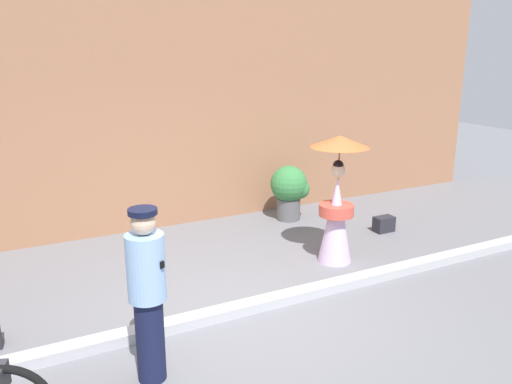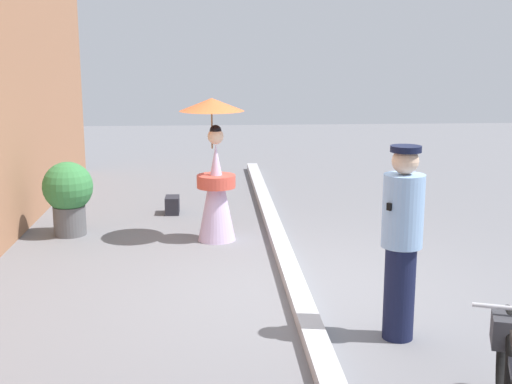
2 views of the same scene
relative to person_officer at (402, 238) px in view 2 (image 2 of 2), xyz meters
The scene contains 6 objects.
ground_plane 1.68m from the person_officer, 30.51° to the left, with size 30.00×30.00×0.00m, color slate.
sidewalk_curb 1.65m from the person_officer, 30.51° to the left, with size 14.00×0.20×0.12m, color #B2B2B7.
person_officer is the anchor object (origin of this frame).
person_with_parasol 3.47m from the person_officer, 25.81° to the left, with size 0.81×0.81×1.81m.
potted_plant_by_door 4.90m from the person_officer, 44.27° to the left, with size 0.67×0.65×0.97m.
backpack_on_pavement 5.10m from the person_officer, 25.07° to the left, with size 0.34×0.20×0.26m.
Camera 2 is at (-6.54, 0.84, 2.42)m, focal length 47.63 mm.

